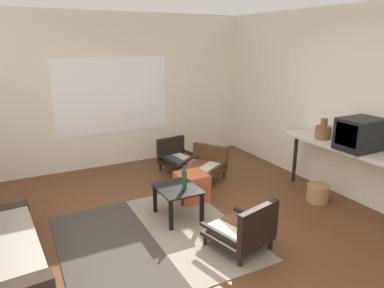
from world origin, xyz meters
The scene contains 14 objects.
ground_plane centered at (0.00, 0.00, 0.00)m, with size 7.80×7.80×0.00m, color #56331E.
far_wall_with_window centered at (0.00, 3.06, 1.35)m, with size 5.60×0.13×2.70m.
side_wall_right centered at (2.66, 0.30, 1.35)m, with size 0.12×6.60×2.70m, color silver.
area_rug centered at (-0.34, 0.28, 0.01)m, with size 2.07×2.12×0.01m.
coffee_table centered at (0.13, 0.59, 0.33)m, with size 0.50×0.60×0.42m.
armchair_by_window centered at (0.84, 2.18, 0.26)m, with size 0.62×0.64×0.57m.
armchair_striped_foreground centered at (0.45, -0.42, 0.24)m, with size 0.71×0.73×0.59m.
armchair_corner centered at (1.12, 1.62, 0.25)m, with size 0.80×0.83×0.53m.
ottoman_orange centered at (0.54, 0.99, 0.20)m, with size 0.41×0.41×0.40m, color #BC5633.
console_shelf centered at (2.33, -0.02, 0.77)m, with size 0.47×1.83×0.85m.
crt_television centered at (2.33, -0.27, 1.06)m, with size 0.54×0.41×0.41m.
clay_vase centered at (2.33, 0.33, 0.96)m, with size 0.23×0.23×0.30m.
glass_bottle centered at (0.19, 0.51, 0.55)m, with size 0.06×0.06×0.31m.
wicker_basket centered at (2.10, 0.10, 0.13)m, with size 0.31×0.31×0.25m, color #9E7A4C.
Camera 1 is at (-1.60, -3.13, 2.20)m, focal length 32.71 mm.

